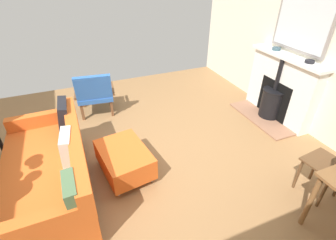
# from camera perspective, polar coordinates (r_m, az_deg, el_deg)

# --- Properties ---
(ground_plane) EXTENTS (5.78, 5.73, 0.01)m
(ground_plane) POSITION_cam_1_polar(r_m,az_deg,el_deg) (3.57, -7.96, -9.29)
(ground_plane) COLOR olive
(wall_left) EXTENTS (0.12, 5.73, 2.66)m
(wall_left) POSITION_cam_1_polar(r_m,az_deg,el_deg) (4.44, 30.59, 14.85)
(wall_left) COLOR silver
(wall_left) RESTS_ON ground
(fireplace) EXTENTS (0.64, 1.42, 1.12)m
(fireplace) POSITION_cam_1_polar(r_m,az_deg,el_deg) (4.67, 24.29, 6.11)
(fireplace) COLOR #93664C
(fireplace) RESTS_ON ground
(mirror_over_mantel) EXTENTS (0.04, 1.01, 0.97)m
(mirror_over_mantel) POSITION_cam_1_polar(r_m,az_deg,el_deg) (4.43, 29.07, 19.92)
(mirror_over_mantel) COLOR gray
(mantel_bowl_near) EXTENTS (0.14, 0.14, 0.04)m
(mantel_bowl_near) POSITION_cam_1_polar(r_m,az_deg,el_deg) (4.67, 23.87, 14.92)
(mantel_bowl_near) COLOR #334C56
(mantel_bowl_near) RESTS_ON fireplace
(mantel_bowl_far) EXTENTS (0.14, 0.14, 0.04)m
(mantel_bowl_far) POSITION_cam_1_polar(r_m,az_deg,el_deg) (4.25, 30.06, 11.70)
(mantel_bowl_far) COLOR black
(mantel_bowl_far) RESTS_ON fireplace
(sofa) EXTENTS (0.94, 1.89, 0.85)m
(sofa) POSITION_cam_1_polar(r_m,az_deg,el_deg) (3.21, -25.55, -10.37)
(sofa) COLOR #B2B2B7
(sofa) RESTS_ON ground
(ottoman) EXTENTS (0.66, 0.86, 0.38)m
(ottoman) POSITION_cam_1_polar(r_m,az_deg,el_deg) (3.25, -10.10, -8.89)
(ottoman) COLOR #B2B2B7
(ottoman) RESTS_ON ground
(armchair_accent) EXTENTS (0.74, 0.66, 0.82)m
(armchair_accent) POSITION_cam_1_polar(r_m,az_deg,el_deg) (4.54, -16.67, 6.14)
(armchair_accent) COLOR brown
(armchair_accent) RESTS_ON ground
(dining_chair_near_fireplace) EXTENTS (0.44, 0.44, 0.85)m
(dining_chair_near_fireplace) POSITION_cam_1_polar(r_m,az_deg,el_deg) (3.28, 34.15, -8.47)
(dining_chair_near_fireplace) COLOR brown
(dining_chair_near_fireplace) RESTS_ON ground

